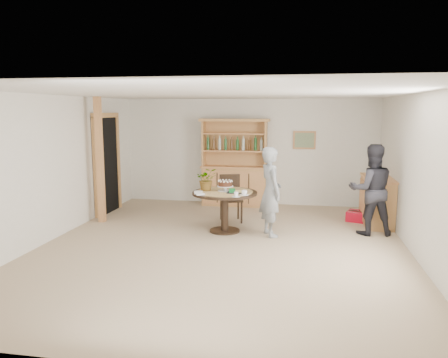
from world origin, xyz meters
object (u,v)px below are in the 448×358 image
Objects in this scene: adult_person at (371,190)px; hutch at (235,176)px; dining_table at (225,200)px; teen_boy at (271,192)px; red_suitcase at (363,217)px; dining_chair at (231,195)px; sideboard at (377,201)px.

hutch is at bearing -43.81° from adult_person.
dining_table is at bearing -85.75° from hutch.
teen_boy is 2.31× the size of red_suitcase.
dining_chair reaches higher than dining_table.
dining_table reaches higher than red_suitcase.
sideboard reaches higher than dining_table.
dining_chair is at bearing -19.23° from adult_person.
hutch is 2.94× the size of red_suitcase.
teen_boy is 2.32m from red_suitcase.
dining_table is 2.65m from adult_person.
dining_chair is (-2.89, -0.25, 0.06)m from sideboard.
teen_boy is at bearing -67.07° from hutch.
hutch is 3.06m from red_suitcase.
sideboard is 1.33× the size of dining_chair.
dining_table is 0.88m from teen_boy.
sideboard is at bearing -84.76° from teen_boy.
adult_person is at bearing -35.72° from hutch.
hutch reaches higher than adult_person.
dining_chair is (-0.03, 0.83, -0.07)m from dining_table.
hutch is at bearing 157.79° from sideboard.
dining_chair is 0.59× the size of teen_boy.
hutch is 2.16× the size of dining_chair.
dining_table is 0.83m from dining_chair.
adult_person reaches higher than teen_boy.
adult_person is 1.17m from red_suitcase.
teen_boy is (-2.02, -1.17, 0.33)m from sideboard.
dining_chair reaches higher than red_suitcase.
sideboard is 2.91m from dining_chair.
sideboard is 0.77× the size of adult_person.
adult_person is at bearing -107.26° from sideboard.
dining_table is 0.73× the size of adult_person.
red_suitcase is at bearing -10.42° from dining_chair.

